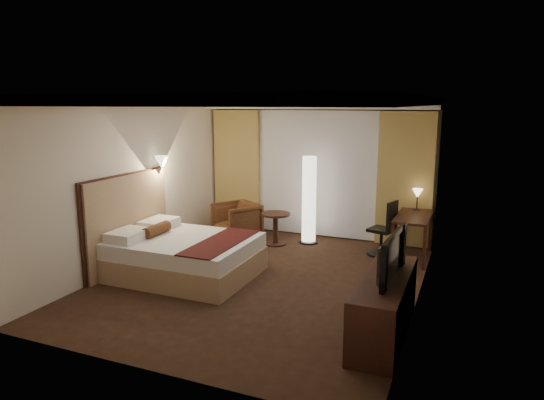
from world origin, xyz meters
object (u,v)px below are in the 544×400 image
at_px(armchair, 237,219).
at_px(television, 384,250).
at_px(side_table, 276,229).
at_px(dresser, 384,306).
at_px(bed, 185,256).
at_px(desk, 412,237).
at_px(office_chair, 382,228).
at_px(floor_lamp, 309,200).

height_order(armchair, television, television).
distance_m(side_table, dresser, 3.82).
bearing_deg(bed, desk, 35.61).
xyz_separation_m(bed, desk, (3.11, 2.23, 0.07)).
relative_size(dresser, television, 1.67).
distance_m(armchair, desk, 3.32).
height_order(desk, dresser, desk).
bearing_deg(television, office_chair, 13.65).
xyz_separation_m(bed, dresser, (3.16, -0.80, 0.05)).
height_order(floor_lamp, desk, floor_lamp).
xyz_separation_m(dresser, television, (-0.03, 0.00, 0.66)).
xyz_separation_m(side_table, office_chair, (1.95, 0.10, 0.19)).
bearing_deg(bed, dresser, -14.18).
distance_m(bed, television, 3.30).
height_order(side_table, television, television).
height_order(bed, floor_lamp, floor_lamp).
bearing_deg(armchair, dresser, -8.71).
relative_size(armchair, side_table, 1.29).
bearing_deg(television, dresser, -86.51).
distance_m(armchair, dresser, 4.48).
height_order(office_chair, dresser, office_chair).
xyz_separation_m(floor_lamp, dresser, (1.97, -3.22, -0.48)).
xyz_separation_m(bed, television, (3.13, -0.80, 0.70)).
distance_m(side_table, television, 3.86).
bearing_deg(side_table, office_chair, 2.92).
distance_m(bed, dresser, 3.26).
relative_size(floor_lamp, desk, 1.38).
distance_m(dresser, television, 0.66).
bearing_deg(bed, floor_lamp, 63.90).
xyz_separation_m(bed, armchair, (-0.21, 2.16, 0.09)).
bearing_deg(armchair, desk, 33.71).
distance_m(floor_lamp, desk, 1.99).
bearing_deg(office_chair, dresser, -63.20).
bearing_deg(desk, dresser, -89.05).
bearing_deg(bed, armchair, 95.52).
bearing_deg(side_table, armchair, 174.35).
height_order(floor_lamp, office_chair, floor_lamp).
relative_size(armchair, office_chair, 0.79).
bearing_deg(floor_lamp, desk, -5.77).
bearing_deg(desk, television, -89.62).
bearing_deg(armchair, bed, -51.88).
height_order(dresser, television, television).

